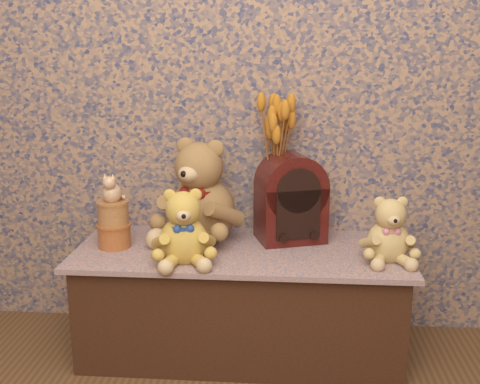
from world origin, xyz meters
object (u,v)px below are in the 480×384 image
Objects in this scene: biscuit_tin_lower at (114,236)px; cat_figurine at (112,187)px; cathedral_radio at (291,197)px; teddy_medium at (183,222)px; teddy_small at (389,226)px; teddy_large at (202,186)px; ceramic_vase at (277,213)px.

cat_figurine reaches higher than biscuit_tin_lower.
teddy_medium is at bearing -163.34° from cathedral_radio.
teddy_small is at bearing -5.98° from teddy_medium.
cathedral_radio reaches higher than biscuit_tin_lower.
teddy_small is (0.75, 0.07, -0.02)m from teddy_medium.
biscuit_tin_lower is (-0.30, 0.13, -0.10)m from teddy_medium.
cathedral_radio is 0.71m from biscuit_tin_lower.
teddy_large reaches higher than teddy_medium.
cat_figurine is at bearing -135.93° from teddy_large.
cathedral_radio is 2.82× the size of biscuit_tin_lower.
ceramic_vase is at bearing 14.21° from cat_figurine.
cat_figurine is (-0.63, -0.18, 0.14)m from ceramic_vase.
biscuit_tin_lower is at bearing 178.53° from cat_figurine.
cathedral_radio is at bearing 24.23° from teddy_large.
teddy_medium is at bearing -74.52° from teddy_large.
teddy_small is 2.05× the size of biscuit_tin_lower.
ceramic_vase is (-0.06, 0.04, -0.08)m from cathedral_radio.
cathedral_radio is 3.02× the size of cat_figurine.
teddy_small is at bearing -3.22° from biscuit_tin_lower.
teddy_medium is 0.34m from biscuit_tin_lower.
teddy_medium is 2.31× the size of biscuit_tin_lower.
cathedral_radio reaches higher than teddy_medium.
teddy_small is 1.30× the size of ceramic_vase.
biscuit_tin_lower is (-0.33, -0.13, -0.18)m from teddy_large.
teddy_medium is at bearing -23.18° from biscuit_tin_lower.
cat_figurine reaches higher than teddy_medium.
biscuit_tin_lower is 1.07× the size of cat_figurine.
cat_figurine is at bearing 172.40° from teddy_small.
cathedral_radio is 0.10m from ceramic_vase.
teddy_medium is 0.75m from teddy_small.
ceramic_vase is at bearing 15.68° from biscuit_tin_lower.
teddy_small is at bearing 7.58° from teddy_large.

